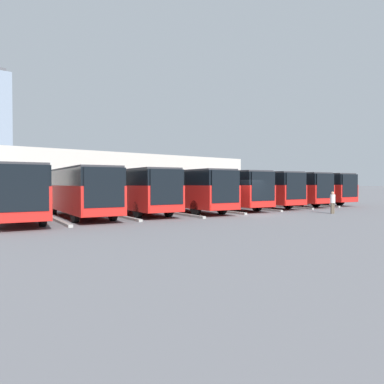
# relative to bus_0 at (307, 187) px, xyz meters

# --- Properties ---
(ground_plane) EXTENTS (600.00, 600.00, 0.00)m
(ground_plane) POSITION_rel_bus_0_xyz_m (14.74, 5.23, -1.81)
(ground_plane) COLOR slate
(bus_0) EXTENTS (4.10, 10.97, 3.25)m
(bus_0) POSITION_rel_bus_0_xyz_m (0.00, 0.00, 0.00)
(bus_0) COLOR red
(bus_0) RESTS_ON ground_plane
(curb_divider_0) EXTENTS (1.35, 7.37, 0.15)m
(curb_divider_0) POSITION_rel_bus_0_xyz_m (2.10, 1.58, -1.74)
(curb_divider_0) COLOR #9E9E99
(curb_divider_0) RESTS_ON ground_plane
(bus_1) EXTENTS (4.10, 10.97, 3.25)m
(bus_1) POSITION_rel_bus_0_xyz_m (4.21, -0.03, 0.00)
(bus_1) COLOR red
(bus_1) RESTS_ON ground_plane
(curb_divider_1) EXTENTS (1.35, 7.37, 0.15)m
(curb_divider_1) POSITION_rel_bus_0_xyz_m (6.31, 1.56, -1.74)
(curb_divider_1) COLOR #9E9E99
(curb_divider_1) RESTS_ON ground_plane
(bus_2) EXTENTS (4.10, 10.97, 3.25)m
(bus_2) POSITION_rel_bus_0_xyz_m (8.42, -0.07, 0.00)
(bus_2) COLOR red
(bus_2) RESTS_ON ground_plane
(curb_divider_2) EXTENTS (1.35, 7.37, 0.15)m
(curb_divider_2) POSITION_rel_bus_0_xyz_m (10.53, 1.52, -1.74)
(curb_divider_2) COLOR #9E9E99
(curb_divider_2) RESTS_ON ground_plane
(bus_3) EXTENTS (4.10, 10.97, 3.25)m
(bus_3) POSITION_rel_bus_0_xyz_m (12.63, 0.02, 0.00)
(bus_3) COLOR red
(bus_3) RESTS_ON ground_plane
(curb_divider_3) EXTENTS (1.35, 7.37, 0.15)m
(curb_divider_3) POSITION_rel_bus_0_xyz_m (14.74, 1.60, -1.74)
(curb_divider_3) COLOR #9E9E99
(curb_divider_3) RESTS_ON ground_plane
(bus_4) EXTENTS (4.10, 10.97, 3.25)m
(bus_4) POSITION_rel_bus_0_xyz_m (16.85, 0.37, 0.00)
(bus_4) COLOR red
(bus_4) RESTS_ON ground_plane
(curb_divider_4) EXTENTS (1.35, 7.37, 0.15)m
(curb_divider_4) POSITION_rel_bus_0_xyz_m (18.95, 1.95, -1.74)
(curb_divider_4) COLOR #9E9E99
(curb_divider_4) RESTS_ON ground_plane
(bus_5) EXTENTS (4.10, 10.97, 3.25)m
(bus_5) POSITION_rel_bus_0_xyz_m (21.06, -0.42, 0.00)
(bus_5) COLOR red
(bus_5) RESTS_ON ground_plane
(curb_divider_5) EXTENTS (1.35, 7.37, 0.15)m
(curb_divider_5) POSITION_rel_bus_0_xyz_m (23.16, 1.16, -1.74)
(curb_divider_5) COLOR #9E9E99
(curb_divider_5) RESTS_ON ground_plane
(bus_6) EXTENTS (4.10, 10.97, 3.25)m
(bus_6) POSITION_rel_bus_0_xyz_m (25.27, -0.24, 0.00)
(bus_6) COLOR red
(bus_6) RESTS_ON ground_plane
(curb_divider_6) EXTENTS (1.35, 7.37, 0.15)m
(curb_divider_6) POSITION_rel_bus_0_xyz_m (27.37, 1.34, -1.74)
(curb_divider_6) COLOR #9E9E99
(curb_divider_6) RESTS_ON ground_plane
(bus_7) EXTENTS (4.10, 10.97, 3.25)m
(bus_7) POSITION_rel_bus_0_xyz_m (29.48, 0.14, 0.00)
(bus_7) COLOR red
(bus_7) RESTS_ON ground_plane
(pedestrian) EXTENTS (0.39, 0.38, 1.65)m
(pedestrian) POSITION_rel_bus_0_xyz_m (9.46, 8.56, -0.93)
(pedestrian) COLOR brown
(pedestrian) RESTS_ON ground_plane
(station_building) EXTENTS (36.32, 16.52, 5.67)m
(station_building) POSITION_rel_bus_0_xyz_m (14.74, -19.95, 1.05)
(station_building) COLOR beige
(station_building) RESTS_ON ground_plane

